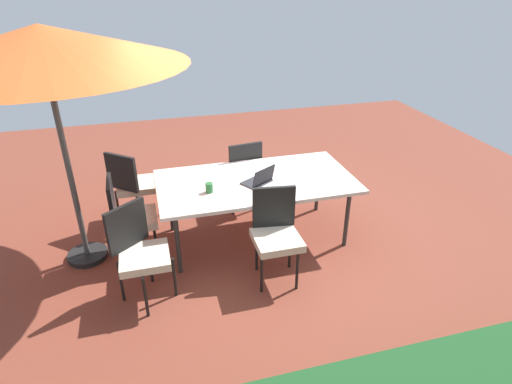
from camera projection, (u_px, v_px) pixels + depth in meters
The scene contains 10 objects.
ground_plane at pixel (256, 238), 5.22m from camera, with size 10.00×10.00×0.02m, color brown.
dining_table at pixel (256, 184), 4.88m from camera, with size 2.23×1.17×0.77m.
patio_umbrella at pixel (41, 47), 3.79m from camera, with size 2.62×2.62×2.49m.
chair_southeast at pixel (132, 183), 5.29m from camera, with size 0.58×0.59×0.98m.
chair_east at pixel (129, 215), 4.61m from camera, with size 0.46×0.46×0.98m.
chair_south at pixel (242, 171), 5.61m from camera, with size 0.48×0.49×0.98m.
chair_northeast at pixel (140, 250), 4.03m from camera, with size 0.58×0.58×0.98m.
chair_north at pixel (276, 231), 4.31m from camera, with size 0.48×0.49×0.98m.
laptop at pixel (259, 180), 4.75m from camera, with size 0.40×0.38×0.21m.
cup at pixel (209, 188), 4.57m from camera, with size 0.08×0.08×0.11m, color #286B33.
Camera 1 is at (1.15, 4.22, 2.90)m, focal length 30.01 mm.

